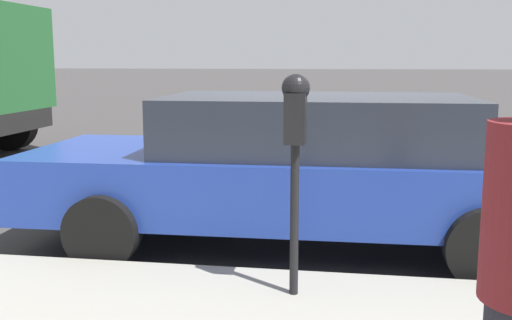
# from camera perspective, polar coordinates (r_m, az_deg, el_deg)

# --- Properties ---
(ground_plane) EXTENTS (220.00, 220.00, 0.00)m
(ground_plane) POSITION_cam_1_polar(r_m,az_deg,el_deg) (6.87, 6.29, -5.26)
(ground_plane) COLOR #3D3A3A
(parking_meter) EXTENTS (0.21, 0.19, 1.53)m
(parking_meter) POSITION_cam_1_polar(r_m,az_deg,el_deg) (4.02, 3.77, 3.09)
(parking_meter) COLOR black
(parking_meter) RESTS_ON sidewalk
(car_blue) EXTENTS (2.13, 5.02, 1.42)m
(car_blue) POSITION_cam_1_polar(r_m,az_deg,el_deg) (5.65, 4.31, -0.60)
(car_blue) COLOR navy
(car_blue) RESTS_ON ground_plane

